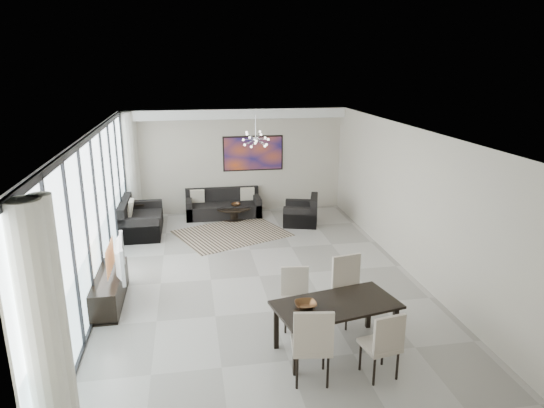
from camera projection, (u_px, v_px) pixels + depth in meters
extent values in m
cube|color=#A8A39B|center=(259.00, 276.00, 9.62)|extent=(6.00, 9.00, 0.02)
cube|color=white|center=(258.00, 131.00, 8.81)|extent=(6.00, 9.00, 0.02)
cube|color=#BCB0A1|center=(235.00, 161.00, 13.46)|extent=(6.00, 0.02, 2.90)
cube|color=#BCB0A1|center=(323.00, 329.00, 4.97)|extent=(6.00, 0.02, 2.90)
cube|color=#BCB0A1|center=(406.00, 199.00, 9.70)|extent=(0.02, 9.00, 2.90)
cube|color=white|center=(95.00, 214.00, 8.72)|extent=(0.01, 8.95, 2.85)
cube|color=black|center=(89.00, 137.00, 8.33)|extent=(0.04, 8.95, 0.10)
cube|color=black|center=(105.00, 286.00, 9.13)|extent=(0.04, 8.95, 0.06)
cube|color=black|center=(31.00, 331.00, 4.95)|extent=(0.04, 0.05, 2.88)
cube|color=black|center=(56.00, 287.00, 5.89)|extent=(0.04, 0.05, 2.88)
cube|color=black|center=(74.00, 256.00, 6.84)|extent=(0.04, 0.05, 2.88)
cube|color=black|center=(87.00, 233.00, 7.78)|extent=(0.04, 0.05, 2.88)
cube|color=black|center=(98.00, 214.00, 8.73)|extent=(0.04, 0.05, 2.88)
cube|color=black|center=(106.00, 199.00, 9.67)|extent=(0.04, 0.05, 2.88)
cube|color=black|center=(113.00, 187.00, 10.62)|extent=(0.04, 0.05, 2.88)
cube|color=black|center=(119.00, 177.00, 11.56)|extent=(0.04, 0.05, 2.88)
cube|color=black|center=(124.00, 168.00, 12.51)|extent=(0.04, 0.05, 2.88)
cylinder|color=silver|center=(42.00, 337.00, 4.83)|extent=(0.36, 0.36, 2.85)
cylinder|color=silver|center=(130.00, 167.00, 12.67)|extent=(0.36, 0.36, 2.85)
cube|color=white|center=(235.00, 114.00, 12.91)|extent=(5.98, 0.40, 0.26)
cube|color=#C84C1B|center=(253.00, 153.00, 13.46)|extent=(1.68, 0.04, 0.98)
cylinder|color=silver|center=(256.00, 127.00, 11.29)|extent=(0.02, 0.02, 0.55)
sphere|color=silver|center=(256.00, 139.00, 11.37)|extent=(0.12, 0.12, 0.12)
cube|color=black|center=(232.00, 233.00, 12.03)|extent=(3.04, 2.72, 0.01)
cylinder|color=black|center=(233.00, 207.00, 13.09)|extent=(0.97, 0.97, 0.04)
cylinder|color=black|center=(233.00, 213.00, 13.14)|extent=(0.43, 0.43, 0.30)
cylinder|color=black|center=(233.00, 218.00, 13.17)|extent=(0.68, 0.68, 0.03)
imported|color=brown|center=(236.00, 205.00, 13.09)|extent=(0.30, 0.30, 0.08)
cube|color=black|center=(223.00, 210.00, 13.30)|extent=(2.03, 0.83, 0.37)
cube|color=black|center=(222.00, 194.00, 13.51)|extent=(2.03, 0.17, 0.37)
cube|color=black|center=(189.00, 209.00, 13.13)|extent=(0.17, 0.83, 0.53)
cube|color=black|center=(257.00, 205.00, 13.43)|extent=(0.17, 0.83, 0.53)
cube|color=black|center=(142.00, 224.00, 12.03)|extent=(0.96, 1.70, 0.42)
cube|color=black|center=(125.00, 209.00, 11.85)|extent=(0.19, 1.70, 0.42)
cube|color=black|center=(139.00, 231.00, 11.29)|extent=(0.96, 0.19, 0.62)
cube|color=black|center=(144.00, 212.00, 12.72)|extent=(0.96, 0.19, 0.62)
cube|color=black|center=(301.00, 217.00, 12.71)|extent=(1.07, 1.10, 0.38)
cube|color=black|center=(314.00, 203.00, 12.56)|extent=(0.42, 0.91, 0.38)
cube|color=black|center=(301.00, 210.00, 13.03)|extent=(0.87, 0.40, 0.55)
cube|color=black|center=(300.00, 218.00, 12.33)|extent=(0.87, 0.40, 0.55)
cylinder|color=black|center=(140.00, 204.00, 12.69)|extent=(0.40, 0.40, 0.04)
cylinder|color=black|center=(141.00, 213.00, 12.77)|extent=(0.06, 0.06, 0.50)
cylinder|color=black|center=(141.00, 222.00, 12.84)|extent=(0.28, 0.28, 0.03)
cube|color=black|center=(109.00, 289.00, 8.50)|extent=(0.47, 1.66, 0.52)
imported|color=gray|center=(116.00, 258.00, 8.36)|extent=(0.28, 1.11, 0.63)
cube|color=black|center=(336.00, 305.00, 6.98)|extent=(1.93, 1.24, 0.04)
cube|color=black|center=(296.00, 352.00, 6.50)|extent=(0.07, 0.07, 0.70)
cube|color=black|center=(276.00, 327.00, 7.12)|extent=(0.07, 0.07, 0.70)
cube|color=black|center=(395.00, 329.00, 7.06)|extent=(0.07, 0.07, 0.70)
cube|color=black|center=(369.00, 307.00, 7.68)|extent=(0.07, 0.07, 0.70)
cube|color=#BEAD9E|center=(311.00, 345.00, 6.36)|extent=(0.58, 0.58, 0.07)
cube|color=#BEAD9E|center=(314.00, 335.00, 6.07)|extent=(0.51, 0.13, 0.62)
cylinder|color=black|center=(294.00, 355.00, 6.63)|extent=(0.04, 0.04, 0.48)
cylinder|color=black|center=(328.00, 372.00, 6.26)|extent=(0.04, 0.04, 0.48)
cube|color=#BEAD9E|center=(380.00, 345.00, 6.47)|extent=(0.53, 0.53, 0.06)
cube|color=#BEAD9E|center=(389.00, 336.00, 6.22)|extent=(0.45, 0.13, 0.55)
cylinder|color=black|center=(360.00, 356.00, 6.63)|extent=(0.04, 0.04, 0.42)
cylinder|color=black|center=(397.00, 366.00, 6.43)|extent=(0.04, 0.04, 0.42)
cube|color=#BEAD9E|center=(296.00, 302.00, 7.66)|extent=(0.49, 0.49, 0.06)
cube|color=#BEAD9E|center=(295.00, 282.00, 7.77)|extent=(0.44, 0.10, 0.54)
cylinder|color=black|center=(308.00, 321.00, 7.57)|extent=(0.04, 0.04, 0.41)
cylinder|color=black|center=(284.00, 310.00, 7.88)|extent=(0.04, 0.04, 0.41)
cube|color=#BEAD9E|center=(352.00, 294.00, 7.79)|extent=(0.59, 0.59, 0.07)
cube|color=#BEAD9E|center=(346.00, 273.00, 7.91)|extent=(0.50, 0.15, 0.61)
cylinder|color=black|center=(368.00, 312.00, 7.76)|extent=(0.04, 0.04, 0.47)
cylinder|color=black|center=(335.00, 305.00, 7.98)|extent=(0.04, 0.04, 0.47)
imported|color=brown|center=(306.00, 305.00, 6.86)|extent=(0.31, 0.31, 0.08)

